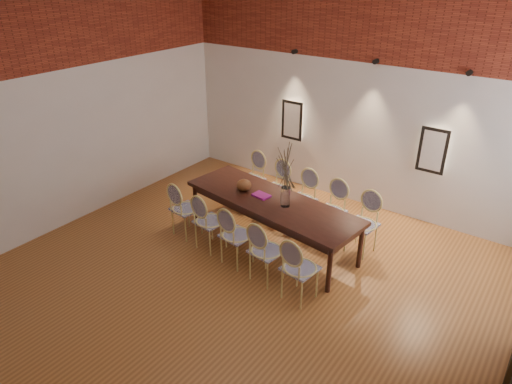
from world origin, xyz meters
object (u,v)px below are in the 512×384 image
Objects in this scene: chair_far_d at (330,212)px; vase at (285,197)px; chair_near_b at (210,221)px; chair_far_b at (275,189)px; chair_far_a at (251,179)px; chair_far_e at (362,224)px; chair_near_c at (237,235)px; book at (261,195)px; chair_near_d at (267,251)px; chair_far_c at (301,200)px; bowl at (244,185)px; chair_near_a at (186,208)px; dining_table at (271,222)px; chair_near_e at (300,268)px.

vase is (-0.40, -0.70, 0.43)m from chair_far_d.
chair_near_b and chair_far_b have the same top height.
chair_far_e is (2.27, -0.29, 0.00)m from chair_far_a.
chair_near_c is at bearing 111.15° from chair_far_b.
chair_near_c is 3.62× the size of book.
chair_far_b is 1.15m from chair_far_d.
chair_near_d is 1.10m from book.
chair_far_e is (1.70, -0.22, 0.00)m from chair_far_b.
chair_near_d is at bearing 111.15° from chair_far_c.
chair_far_c is at bearing -180.00° from chair_far_b.
vase is 1.25× the size of bowl.
book is at bearing 136.76° from chair_near_d.
vase reaches higher than bowl.
dining_table is at bearing 32.87° from chair_near_a.
vase is (-0.21, 0.77, 0.43)m from chair_near_d.
chair_near_e is at bearing 139.25° from chair_far_b.
chair_far_a is at bearing 0.00° from chair_far_d.
book is (-0.10, 0.74, 0.30)m from chair_near_c.
chair_far_e is 3.62× the size of book.
chair_far_e is at bearing 40.75° from chair_near_b.
chair_near_c and chair_far_a have the same top height.
chair_near_b is 1.20m from vase.
chair_near_c reaches higher than bowl.
bowl is at bearing 148.09° from chair_near_d.
chair_near_b is 2.27m from chair_far_e.
chair_far_b is (-0.47, 0.81, 0.09)m from dining_table.
chair_far_c is 0.57m from chair_far_d.
chair_near_c and chair_far_b have the same top height.
chair_far_d is 3.92× the size of bowl.
chair_far_c is (0.19, 1.47, 0.00)m from chair_near_c.
chair_far_d is at bearing 37.35° from book.
chair_near_d is at bearing -180.00° from chair_near_e.
chair_near_c is at bearing 68.85° from chair_far_d.
chair_far_d is (0.19, 1.47, 0.00)m from chair_near_d.
chair_far_b is (-0.95, 1.61, 0.00)m from chair_near_d.
chair_far_c is at bearing 68.85° from chair_near_b.
book is (-0.86, -0.65, 0.30)m from chair_far_d.
chair_far_c and chair_far_e have the same top height.
chair_near_b and chair_far_a have the same top height.
chair_near_a is at bearing -180.00° from chair_near_b.
chair_near_c is at bearing -59.41° from bowl.
chair_near_e is at bearing -32.87° from dining_table.
chair_far_d is 0.91m from vase.
vase reaches higher than chair_far_e.
chair_near_e is (2.27, -0.29, 0.00)m from chair_near_a.
vase reaches higher than chair_near_d.
chair_near_d and chair_near_e have the same top height.
chair_near_c and chair_near_e have the same top height.
chair_near_e and chair_far_a have the same top height.
chair_far_c is at bearing 127.73° from chair_near_e.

